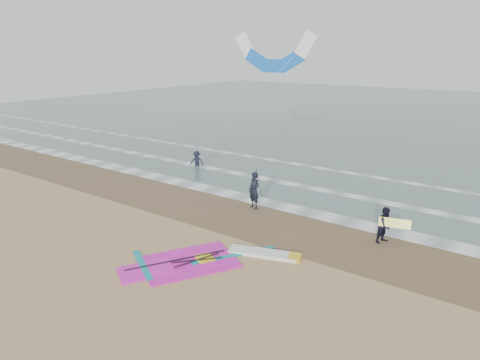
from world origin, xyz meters
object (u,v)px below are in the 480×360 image
Objects in this scene: person_standing at (254,190)px; person_wading at (197,157)px; person_walking at (385,225)px; windsurf_rig at (210,260)px; surf_kite at (274,56)px.

person_standing is 1.29× the size of person_wading.
person_standing reaches higher than person_walking.
person_standing is (-1.86, 5.97, 0.95)m from windsurf_rig.
person_standing is at bearing 109.71° from person_walking.
person_walking is 0.19× the size of surf_kite.
person_walking is 1.05× the size of person_wading.
person_walking is 15.57m from person_wading.
person_standing reaches higher than person_wading.
surf_kite is (3.60, 4.31, 6.89)m from person_wading.
surf_kite reaches higher than person_walking.
person_standing reaches higher than windsurf_rig.
person_standing is at bearing 107.29° from windsurf_rig.
person_wading is (-7.90, 4.52, -0.22)m from person_standing.
surf_kite is (-6.16, 14.79, 7.62)m from windsurf_rig.
windsurf_rig is 7.72m from person_walking.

